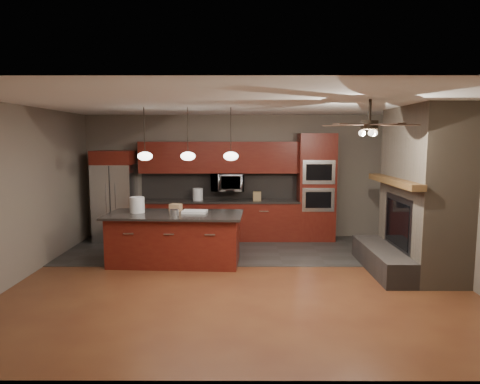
{
  "coord_description": "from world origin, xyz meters",
  "views": [
    {
      "loc": [
        0.03,
        -6.77,
        2.26
      ],
      "look_at": [
        0.01,
        0.6,
        1.34
      ],
      "focal_mm": 32.0,
      "sensor_mm": 36.0,
      "label": 1
    }
  ],
  "objects_px": {
    "paint_can": "(174,212)",
    "counter_box": "(257,196)",
    "white_bucket": "(137,205)",
    "refrigerator": "(115,196)",
    "paint_tray": "(195,212)",
    "microwave": "(228,182)",
    "kitchen_island": "(175,238)",
    "oven_tower": "(316,187)",
    "counter_bucket": "(198,194)",
    "cardboard_box": "(176,207)"
  },
  "relations": [
    {
      "from": "paint_can",
      "to": "counter_box",
      "type": "xyz_separation_m",
      "value": [
        1.54,
        1.99,
        0.02
      ]
    },
    {
      "from": "white_bucket",
      "to": "refrigerator",
      "type": "bearing_deg",
      "value": 118.31
    },
    {
      "from": "paint_tray",
      "to": "microwave",
      "type": "bearing_deg",
      "value": 78.14
    },
    {
      "from": "kitchen_island",
      "to": "paint_tray",
      "type": "relative_size",
      "value": 5.65
    },
    {
      "from": "oven_tower",
      "to": "kitchen_island",
      "type": "height_order",
      "value": "oven_tower"
    },
    {
      "from": "counter_box",
      "to": "paint_can",
      "type": "bearing_deg",
      "value": -124.31
    },
    {
      "from": "refrigerator",
      "to": "counter_bucket",
      "type": "relative_size",
      "value": 7.58
    },
    {
      "from": "paint_can",
      "to": "counter_box",
      "type": "bearing_deg",
      "value": 52.31
    },
    {
      "from": "oven_tower",
      "to": "white_bucket",
      "type": "bearing_deg",
      "value": -153.9
    },
    {
      "from": "microwave",
      "to": "cardboard_box",
      "type": "relative_size",
      "value": 3.52
    },
    {
      "from": "oven_tower",
      "to": "paint_tray",
      "type": "distance_m",
      "value": 3.09
    },
    {
      "from": "microwave",
      "to": "kitchen_island",
      "type": "distance_m",
      "value": 2.27
    },
    {
      "from": "paint_can",
      "to": "paint_tray",
      "type": "xyz_separation_m",
      "value": [
        0.33,
        0.25,
        -0.03
      ]
    },
    {
      "from": "paint_can",
      "to": "counter_box",
      "type": "distance_m",
      "value": 2.51
    },
    {
      "from": "cardboard_box",
      "to": "counter_box",
      "type": "distance_m",
      "value": 2.2
    },
    {
      "from": "white_bucket",
      "to": "counter_bucket",
      "type": "xyz_separation_m",
      "value": [
        0.93,
        1.76,
        -0.03
      ]
    },
    {
      "from": "refrigerator",
      "to": "paint_tray",
      "type": "height_order",
      "value": "refrigerator"
    },
    {
      "from": "paint_can",
      "to": "paint_tray",
      "type": "relative_size",
      "value": 0.36
    },
    {
      "from": "paint_tray",
      "to": "cardboard_box",
      "type": "bearing_deg",
      "value": 155.71
    },
    {
      "from": "paint_tray",
      "to": "cardboard_box",
      "type": "relative_size",
      "value": 2.13
    },
    {
      "from": "paint_can",
      "to": "cardboard_box",
      "type": "distance_m",
      "value": 0.46
    },
    {
      "from": "refrigerator",
      "to": "cardboard_box",
      "type": "xyz_separation_m",
      "value": [
        1.58,
        -1.5,
        -0.02
      ]
    },
    {
      "from": "oven_tower",
      "to": "counter_bucket",
      "type": "bearing_deg",
      "value": 179.84
    },
    {
      "from": "kitchen_island",
      "to": "counter_box",
      "type": "distance_m",
      "value": 2.45
    },
    {
      "from": "refrigerator",
      "to": "counter_box",
      "type": "xyz_separation_m",
      "value": [
        3.16,
        0.03,
        -0.01
      ]
    },
    {
      "from": "refrigerator",
      "to": "paint_tray",
      "type": "relative_size",
      "value": 4.53
    },
    {
      "from": "oven_tower",
      "to": "refrigerator",
      "type": "bearing_deg",
      "value": -179.05
    },
    {
      "from": "counter_bucket",
      "to": "paint_tray",
      "type": "bearing_deg",
      "value": -86.09
    },
    {
      "from": "paint_tray",
      "to": "white_bucket",
      "type": "bearing_deg",
      "value": -176.91
    },
    {
      "from": "oven_tower",
      "to": "paint_can",
      "type": "bearing_deg",
      "value": -144.54
    },
    {
      "from": "kitchen_island",
      "to": "counter_bucket",
      "type": "xyz_separation_m",
      "value": [
        0.23,
        1.86,
        0.57
      ]
    },
    {
      "from": "kitchen_island",
      "to": "paint_can",
      "type": "height_order",
      "value": "paint_can"
    },
    {
      "from": "refrigerator",
      "to": "kitchen_island",
      "type": "distance_m",
      "value": 2.45
    },
    {
      "from": "microwave",
      "to": "white_bucket",
      "type": "height_order",
      "value": "microwave"
    },
    {
      "from": "white_bucket",
      "to": "cardboard_box",
      "type": "relative_size",
      "value": 1.38
    },
    {
      "from": "paint_tray",
      "to": "refrigerator",
      "type": "bearing_deg",
      "value": 143.57
    },
    {
      "from": "kitchen_island",
      "to": "paint_can",
      "type": "relative_size",
      "value": 15.88
    },
    {
      "from": "oven_tower",
      "to": "kitchen_island",
      "type": "relative_size",
      "value": 0.95
    },
    {
      "from": "counter_box",
      "to": "white_bucket",
      "type": "bearing_deg",
      "value": -139.5
    },
    {
      "from": "white_bucket",
      "to": "counter_box",
      "type": "bearing_deg",
      "value": 37.12
    },
    {
      "from": "kitchen_island",
      "to": "paint_tray",
      "type": "bearing_deg",
      "value": 15.14
    },
    {
      "from": "cardboard_box",
      "to": "counter_bucket",
      "type": "relative_size",
      "value": 0.79
    },
    {
      "from": "microwave",
      "to": "counter_bucket",
      "type": "xyz_separation_m",
      "value": [
        -0.67,
        -0.05,
        -0.27
      ]
    },
    {
      "from": "refrigerator",
      "to": "counter_bucket",
      "type": "distance_m",
      "value": 1.84
    },
    {
      "from": "refrigerator",
      "to": "paint_can",
      "type": "relative_size",
      "value": 12.76
    },
    {
      "from": "cardboard_box",
      "to": "paint_can",
      "type": "bearing_deg",
      "value": -66.78
    },
    {
      "from": "white_bucket",
      "to": "counter_box",
      "type": "relative_size",
      "value": 1.48
    },
    {
      "from": "white_bucket",
      "to": "paint_can",
      "type": "bearing_deg",
      "value": -21.35
    },
    {
      "from": "kitchen_island",
      "to": "cardboard_box",
      "type": "height_order",
      "value": "cardboard_box"
    },
    {
      "from": "oven_tower",
      "to": "kitchen_island",
      "type": "distance_m",
      "value": 3.5
    }
  ]
}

